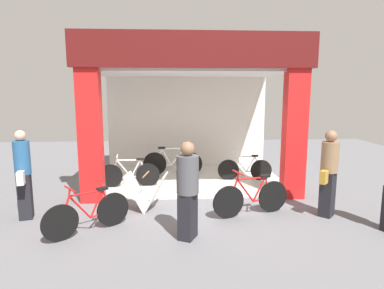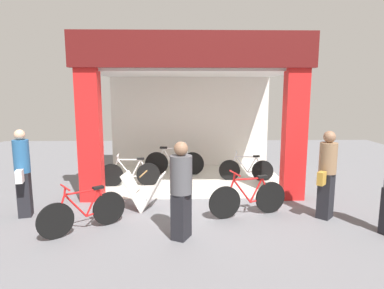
{
  "view_description": "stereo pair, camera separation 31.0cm",
  "coord_description": "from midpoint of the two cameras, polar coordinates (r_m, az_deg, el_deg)",
  "views": [
    {
      "loc": [
        -0.52,
        -7.45,
        2.52
      ],
      "look_at": [
        0.0,
        0.87,
        1.15
      ],
      "focal_mm": 31.15,
      "sensor_mm": 36.0,
      "label": 1
    },
    {
      "loc": [
        -0.21,
        -7.46,
        2.52
      ],
      "look_at": [
        0.0,
        0.87,
        1.15
      ],
      "focal_mm": 31.15,
      "sensor_mm": 36.0,
      "label": 2
    }
  ],
  "objects": [
    {
      "name": "shop_facade",
      "position": [
        9.17,
        0.84,
        6.04
      ],
      "size": [
        5.33,
        3.78,
        3.75
      ],
      "color": "beige",
      "rests_on": "ground"
    },
    {
      "name": "bicycle_inside_1",
      "position": [
        9.44,
        10.2,
        -4.21
      ],
      "size": [
        1.51,
        0.41,
        0.83
      ],
      "color": "black",
      "rests_on": "ground"
    },
    {
      "name": "pedestrian_3",
      "position": [
        5.64,
        -0.28,
        -7.57
      ],
      "size": [
        0.5,
        0.5,
        1.68
      ],
      "color": "black",
      "rests_on": "ground"
    },
    {
      "name": "bicycle_parked_0",
      "position": [
        6.33,
        -16.68,
        -11.07
      ],
      "size": [
        1.3,
        1.02,
        0.89
      ],
      "color": "black",
      "rests_on": "ground"
    },
    {
      "name": "pedestrian_1",
      "position": [
        7.33,
        -25.94,
        -4.4
      ],
      "size": [
        0.36,
        0.55,
        1.76
      ],
      "color": "black",
      "rests_on": "ground"
    },
    {
      "name": "bicycle_parked_1",
      "position": [
        6.9,
        10.92,
        -9.0
      ],
      "size": [
        1.62,
        0.57,
        0.92
      ],
      "color": "black",
      "rests_on": "ground"
    },
    {
      "name": "bicycle_inside_2",
      "position": [
        8.89,
        -9.57,
        -4.94
      ],
      "size": [
        1.58,
        0.43,
        0.87
      ],
      "color": "black",
      "rests_on": "ground"
    },
    {
      "name": "pedestrian_2",
      "position": [
        7.09,
        23.27,
        -4.62
      ],
      "size": [
        0.53,
        0.54,
        1.74
      ],
      "color": "black",
      "rests_on": "ground"
    },
    {
      "name": "bicycle_inside_0",
      "position": [
        9.94,
        -2.16,
        -3.06
      ],
      "size": [
        1.76,
        0.48,
        0.97
      ],
      "color": "black",
      "rests_on": "ground"
    },
    {
      "name": "ground_plane",
      "position": [
        7.87,
        1.3,
        -9.32
      ],
      "size": [
        18.26,
        18.26,
        0.0
      ],
      "primitive_type": "plane",
      "color": "slate",
      "rests_on": "ground"
    },
    {
      "name": "sandwich_board_sign",
      "position": [
        7.18,
        -7.01,
        -7.95
      ],
      "size": [
        0.93,
        0.66,
        0.8
      ],
      "color": "silver",
      "rests_on": "ground"
    }
  ]
}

